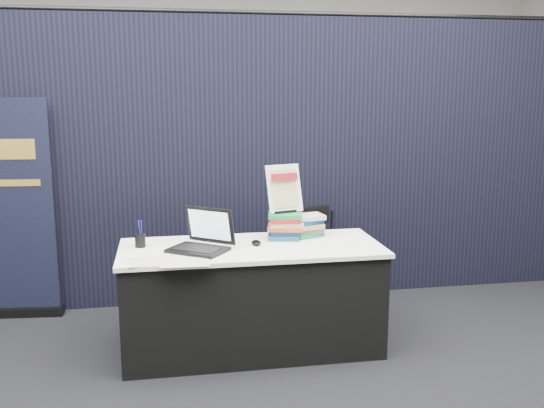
{
  "coord_description": "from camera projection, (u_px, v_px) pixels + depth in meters",
  "views": [
    {
      "loc": [
        -0.57,
        -3.46,
        1.83
      ],
      "look_at": [
        0.15,
        0.55,
        1.04
      ],
      "focal_mm": 40.0,
      "sensor_mm": 36.0,
      "label": 1
    }
  ],
  "objects": [
    {
      "name": "floor",
      "position": [
        265.0,
        384.0,
        3.79
      ],
      "size": [
        8.0,
        8.0,
        0.0
      ],
      "primitive_type": "plane",
      "color": "black",
      "rests_on": "ground"
    },
    {
      "name": "wall_back",
      "position": [
        210.0,
        93.0,
        7.32
      ],
      "size": [
        8.0,
        0.02,
        3.5
      ],
      "primitive_type": "cube",
      "color": "#B7B5AD",
      "rests_on": "floor"
    },
    {
      "name": "drape_partition",
      "position": [
        233.0,
        163.0,
        5.1
      ],
      "size": [
        6.0,
        0.08,
        2.4
      ],
      "primitive_type": "cube",
      "color": "black",
      "rests_on": "floor"
    },
    {
      "name": "display_table",
      "position": [
        252.0,
        297.0,
        4.25
      ],
      "size": [
        1.8,
        0.75,
        0.75
      ],
      "color": "black",
      "rests_on": "floor"
    },
    {
      "name": "laptop",
      "position": [
        197.0,
        240.0,
        4.07
      ],
      "size": [
        0.45,
        0.48,
        0.28
      ],
      "rotation": [
        0.0,
        0.0,
        -0.63
      ],
      "color": "black",
      "rests_on": "display_table"
    },
    {
      "name": "mouse",
      "position": [
        256.0,
        243.0,
        4.2
      ],
      "size": [
        0.07,
        0.11,
        0.03
      ],
      "primitive_type": "ellipsoid",
      "rotation": [
        0.0,
        0.0,
        0.05
      ],
      "color": "black",
      "rests_on": "display_table"
    },
    {
      "name": "brochure_left",
      "position": [
        152.0,
        261.0,
        3.81
      ],
      "size": [
        0.33,
        0.26,
        0.0
      ],
      "primitive_type": "cube",
      "rotation": [
        0.0,
        0.0,
        0.15
      ],
      "color": "silver",
      "rests_on": "display_table"
    },
    {
      "name": "brochure_mid",
      "position": [
        185.0,
        262.0,
        3.78
      ],
      "size": [
        0.31,
        0.23,
        0.0
      ],
      "primitive_type": "cube",
      "rotation": [
        0.0,
        0.0,
        -0.04
      ],
      "color": "silver",
      "rests_on": "display_table"
    },
    {
      "name": "brochure_right",
      "position": [
        193.0,
        249.0,
        4.09
      ],
      "size": [
        0.29,
        0.23,
        0.0
      ],
      "primitive_type": "cube",
      "rotation": [
        0.0,
        0.0,
        0.18
      ],
      "color": "white",
      "rests_on": "display_table"
    },
    {
      "name": "pen_cup",
      "position": [
        140.0,
        240.0,
        4.14
      ],
      "size": [
        0.08,
        0.08,
        0.09
      ],
      "primitive_type": "cylinder",
      "rotation": [
        0.0,
        0.0,
        -0.06
      ],
      "color": "black",
      "rests_on": "display_table"
    },
    {
      "name": "book_stack_tall",
      "position": [
        285.0,
        226.0,
        4.37
      ],
      "size": [
        0.25,
        0.21,
        0.19
      ],
      "rotation": [
        0.0,
        0.0,
        -0.13
      ],
      "color": "navy",
      "rests_on": "display_table"
    },
    {
      "name": "book_stack_short",
      "position": [
        307.0,
        225.0,
        4.44
      ],
      "size": [
        0.27,
        0.23,
        0.16
      ],
      "rotation": [
        0.0,
        0.0,
        0.28
      ],
      "color": "#1F7740",
      "rests_on": "display_table"
    },
    {
      "name": "info_sign",
      "position": [
        284.0,
        189.0,
        4.35
      ],
      "size": [
        0.28,
        0.16,
        0.35
      ],
      "rotation": [
        0.0,
        0.0,
        0.26
      ],
      "color": "black",
      "rests_on": "book_stack_tall"
    },
    {
      "name": "pullup_banner",
      "position": [
        10.0,
        222.0,
        4.78
      ],
      "size": [
        0.75,
        0.17,
        1.75
      ],
      "rotation": [
        0.0,
        0.0,
        -0.09
      ],
      "color": "black",
      "rests_on": "floor"
    },
    {
      "name": "stacking_chair",
      "position": [
        315.0,
        255.0,
        4.99
      ],
      "size": [
        0.5,
        0.52,
        0.84
      ],
      "rotation": [
        0.0,
        0.0,
        0.42
      ],
      "color": "black",
      "rests_on": "floor"
    }
  ]
}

